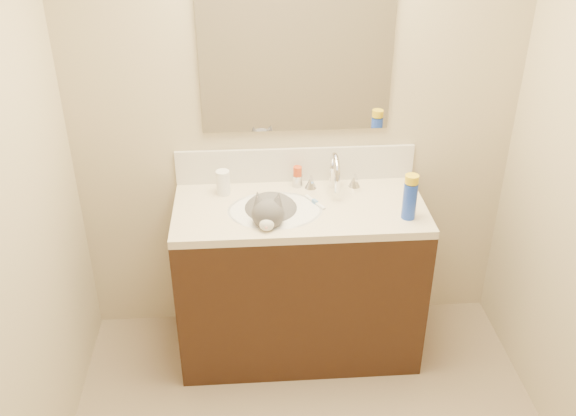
{
  "coord_description": "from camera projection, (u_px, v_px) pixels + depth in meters",
  "views": [
    {
      "loc": [
        -0.24,
        -1.66,
        2.37
      ],
      "look_at": [
        -0.06,
        0.92,
        0.88
      ],
      "focal_mm": 40.0,
      "sensor_mm": 36.0,
      "label": 1
    }
  ],
  "objects": [
    {
      "name": "vanity_cabinet",
      "position": [
        299.0,
        282.0,
        3.27
      ],
      "size": [
        1.2,
        0.55,
        0.82
      ],
      "primitive_type": "cube",
      "color": "black",
      "rests_on": "ground"
    },
    {
      "name": "cat",
      "position": [
        271.0,
        216.0,
        3.02
      ],
      "size": [
        0.33,
        0.41,
        0.32
      ],
      "rotation": [
        0.0,
        0.0,
        -0.13
      ],
      "color": "#4C494C",
      "rests_on": "basin"
    },
    {
      "name": "pill_bottle",
      "position": [
        223.0,
        182.0,
        3.12
      ],
      "size": [
        0.07,
        0.07,
        0.12
      ],
      "primitive_type": "cylinder",
      "rotation": [
        0.0,
        0.0,
        -0.01
      ],
      "color": "white",
      "rests_on": "counter_slab"
    },
    {
      "name": "basin",
      "position": [
        275.0,
        223.0,
        3.05
      ],
      "size": [
        0.45,
        0.36,
        0.14
      ],
      "primitive_type": "ellipsoid",
      "color": "white",
      "rests_on": "vanity_cabinet"
    },
    {
      "name": "toothbrush",
      "position": [
        315.0,
        202.0,
        3.07
      ],
      "size": [
        0.09,
        0.14,
        0.01
      ],
      "primitive_type": "cube",
      "rotation": [
        0.0,
        0.0,
        0.5
      ],
      "color": "white",
      "rests_on": "counter_slab"
    },
    {
      "name": "spray_cap",
      "position": [
        412.0,
        179.0,
        2.86
      ],
      "size": [
        0.07,
        0.07,
        0.04
      ],
      "primitive_type": "cylinder",
      "rotation": [
        0.0,
        0.0,
        0.13
      ],
      "color": "gold",
      "rests_on": "spray_can"
    },
    {
      "name": "spray_can",
      "position": [
        410.0,
        201.0,
        2.91
      ],
      "size": [
        0.07,
        0.07,
        0.18
      ],
      "primitive_type": "cylinder",
      "rotation": [
        0.0,
        0.0,
        0.13
      ],
      "color": "#1B3CBD",
      "rests_on": "counter_slab"
    },
    {
      "name": "counter_slab",
      "position": [
        300.0,
        210.0,
        3.06
      ],
      "size": [
        1.2,
        0.55,
        0.04
      ],
      "primitive_type": "cube",
      "color": "beige",
      "rests_on": "vanity_cabinet"
    },
    {
      "name": "amber_bottle",
      "position": [
        297.0,
        177.0,
        3.19
      ],
      "size": [
        0.05,
        0.05,
        0.11
      ],
      "primitive_type": "cylinder",
      "rotation": [
        0.0,
        0.0,
        -0.28
      ],
      "color": "#C13D16",
      "rests_on": "counter_slab"
    },
    {
      "name": "toothbrush_head",
      "position": [
        315.0,
        202.0,
        3.07
      ],
      "size": [
        0.03,
        0.04,
        0.02
      ],
      "primitive_type": "cube",
      "rotation": [
        0.0,
        0.0,
        0.5
      ],
      "color": "#6191D0",
      "rests_on": "counter_slab"
    },
    {
      "name": "faucet",
      "position": [
        334.0,
        176.0,
        3.13
      ],
      "size": [
        0.28,
        0.2,
        0.21
      ],
      "color": "silver",
      "rests_on": "counter_slab"
    },
    {
      "name": "silver_jar",
      "position": [
        298.0,
        181.0,
        3.21
      ],
      "size": [
        0.07,
        0.07,
        0.06
      ],
      "primitive_type": "cylinder",
      "rotation": [
        0.0,
        0.0,
        -0.36
      ],
      "color": "#B7B7BC",
      "rests_on": "counter_slab"
    },
    {
      "name": "mirror",
      "position": [
        296.0,
        49.0,
        2.93
      ],
      "size": [
        0.9,
        0.02,
        0.8
      ],
      "primitive_type": "cube",
      "color": "white",
      "rests_on": "room_shell"
    },
    {
      "name": "room_shell",
      "position": [
        330.0,
        185.0,
        1.89
      ],
      "size": [
        2.24,
        2.54,
        2.52
      ],
      "color": "#BAAA8A",
      "rests_on": "ground"
    },
    {
      "name": "pill_label",
      "position": [
        223.0,
        186.0,
        3.13
      ],
      "size": [
        0.06,
        0.06,
        0.04
      ],
      "primitive_type": "cylinder",
      "rotation": [
        0.0,
        0.0,
        -0.01
      ],
      "color": "#D85624",
      "rests_on": "pill_bottle"
    },
    {
      "name": "backsplash",
      "position": [
        295.0,
        165.0,
        3.23
      ],
      "size": [
        1.2,
        0.02,
        0.18
      ],
      "primitive_type": "cube",
      "color": "silver",
      "rests_on": "counter_slab"
    }
  ]
}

